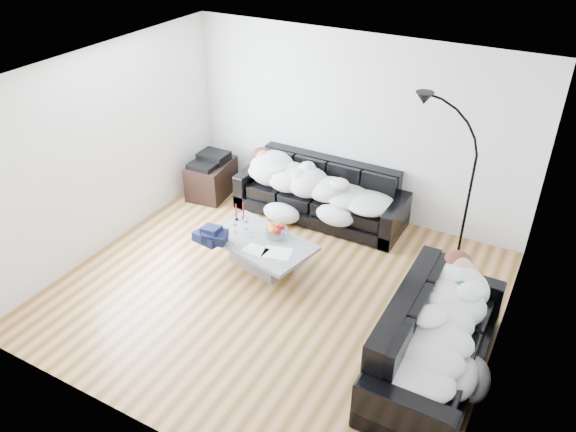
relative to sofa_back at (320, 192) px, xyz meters
The scene contains 24 objects.
ground 1.87m from the sofa_back, 80.53° to the right, with size 5.00×5.00×0.00m, color brown.
wall_back 1.05m from the sofa_back, 55.96° to the left, with size 5.00×0.02×2.60m, color silver.
wall_left 2.98m from the sofa_back, 140.63° to the right, with size 0.02×4.50×2.60m, color silver.
wall_right 3.45m from the sofa_back, 32.79° to the right, with size 0.02×4.50×2.60m, color silver.
ceiling 2.86m from the sofa_back, 80.53° to the right, with size 5.00×5.00×0.00m, color white.
sofa_back is the anchor object (origin of this frame).
sofa_right 3.14m from the sofa_back, 42.64° to the right, with size 2.12×0.91×0.86m, color black.
sleeper_back 0.23m from the sofa_back, 90.00° to the right, with size 2.08×0.72×0.42m, color silver, non-canonical shape.
sleeper_right 3.15m from the sofa_back, 42.64° to the right, with size 1.81×0.77×0.44m, color silver, non-canonical shape.
teal_cushion 2.71m from the sofa_back, 33.20° to the right, with size 0.36×0.30×0.20m, color #0E5665.
coffee_table 1.47m from the sofa_back, 94.85° to the right, with size 1.33×0.78×0.39m, color #939699.
fruit_bowl 1.27m from the sofa_back, 89.77° to the right, with size 0.27×0.27×0.17m, color white.
wine_glass_a 1.39m from the sofa_back, 107.10° to the right, with size 0.08×0.08×0.18m, color white.
wine_glass_b 1.53m from the sofa_back, 108.99° to the right, with size 0.07×0.07×0.17m, color white.
wine_glass_c 1.48m from the sofa_back, 99.83° to the right, with size 0.06×0.06×0.15m, color white.
candle_left 1.36m from the sofa_back, 118.50° to the right, with size 0.04×0.04×0.24m, color maroon.
candle_right 1.27m from the sofa_back, 117.17° to the right, with size 0.05×0.05×0.25m, color maroon.
newspaper_a 1.61m from the sofa_back, 82.79° to the right, with size 0.35×0.26×0.01m, color silver.
newspaper_b 1.67m from the sofa_back, 92.08° to the right, with size 0.28×0.20×0.01m, color silver.
navy_jacket 1.85m from the sofa_back, 109.73° to the right, with size 0.38×0.32×0.19m, color black, non-canonical shape.
shoes 2.34m from the sofa_back, 35.72° to the right, with size 0.43×0.31×0.10m, color #472311, non-canonical shape.
av_cabinet 1.78m from the sofa_back, behind, with size 0.54×0.78×0.54m, color black.
stereo 1.79m from the sofa_back, behind, with size 0.44×0.34×0.13m, color black.
floor_lamp 2.20m from the sofa_back, ahead, with size 0.72×0.29×1.97m, color black, non-canonical shape.
Camera 1 is at (2.69, -4.58, 4.33)m, focal length 35.00 mm.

